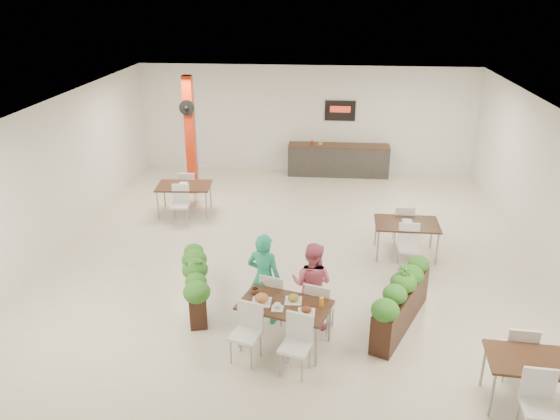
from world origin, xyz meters
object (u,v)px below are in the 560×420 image
object	(u,v)px
service_counter	(338,159)
side_table_a	(184,189)
planter_left	(196,279)
diner_man	(264,278)
planter_right	(402,299)
red_column	(190,135)
diner_woman	(312,284)
side_table_b	(406,228)
main_table	(284,310)
side_table_c	(529,367)

from	to	relation	value
service_counter	side_table_a	bearing A→B (deg)	-138.80
service_counter	planter_left	xyz separation A→B (m)	(-2.57, -7.50, 0.01)
diner_man	side_table_a	bearing A→B (deg)	-44.06
planter_right	red_column	bearing A→B (deg)	129.93
diner_woman	red_column	bearing A→B (deg)	-43.30
red_column	side_table_b	bearing A→B (deg)	-31.79
planter_left	side_table_b	size ratio (longest dim) A/B	1.09
main_table	planter_right	distance (m)	2.04
service_counter	side_table_c	size ratio (longest dim) A/B	1.82
side_table_a	side_table_b	xyz separation A→B (m)	(5.24, -1.84, 0.00)
diner_woman	planter_right	distance (m)	1.52
planter_left	planter_right	bearing A→B (deg)	-5.54
side_table_a	side_table_c	distance (m)	8.89
red_column	planter_left	size ratio (longest dim) A/B	1.81
service_counter	planter_left	distance (m)	7.93
diner_man	planter_right	bearing A→B (deg)	-161.97
diner_woman	planter_right	world-z (taller)	diner_woman
main_table	diner_woman	size ratio (longest dim) A/B	1.27
diner_man	planter_left	size ratio (longest dim) A/B	0.92
side_table_a	diner_woman	bearing A→B (deg)	-57.95
red_column	side_table_c	xyz separation A→B (m)	(6.48, -7.75, -1.02)
side_table_a	side_table_c	xyz separation A→B (m)	(6.33, -6.24, -0.02)
main_table	diner_man	world-z (taller)	diner_man
planter_right	side_table_a	xyz separation A→B (m)	(-4.86, 4.48, 0.12)
red_column	service_counter	distance (m)	4.56
service_counter	planter_right	world-z (taller)	service_counter
red_column	diner_man	world-z (taller)	red_column
diner_man	side_table_c	distance (m)	4.15
planter_right	service_counter	bearing A→B (deg)	97.33
service_counter	planter_right	xyz separation A→B (m)	(1.01, -7.85, 0.02)
service_counter	diner_woman	bearing A→B (deg)	-93.56
planter_right	side_table_a	bearing A→B (deg)	137.31
diner_woman	side_table_c	world-z (taller)	diner_woman
main_table	diner_man	distance (m)	0.78
planter_left	side_table_a	world-z (taller)	planter_left
service_counter	side_table_c	world-z (taller)	service_counter
main_table	diner_man	size ratio (longest dim) A/B	1.17
main_table	diner_man	bearing A→B (deg)	120.85
diner_woman	side_table_a	distance (m)	5.65
main_table	side_table_a	bearing A→B (deg)	119.57
main_table	diner_woman	distance (m)	0.78
diner_woman	side_table_c	size ratio (longest dim) A/B	0.91
red_column	service_counter	world-z (taller)	red_column
service_counter	diner_man	distance (m)	8.02
main_table	side_table_a	distance (m)	5.97
planter_right	side_table_b	distance (m)	2.67
red_column	diner_man	bearing A→B (deg)	-65.86
side_table_b	side_table_c	bearing A→B (deg)	-75.25
planter_right	diner_man	bearing A→B (deg)	-178.53
diner_man	side_table_c	bearing A→B (deg)	172.26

